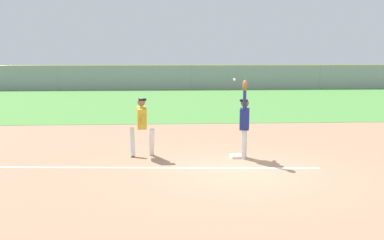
{
  "coord_description": "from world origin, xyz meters",
  "views": [
    {
      "loc": [
        -1.91,
        -10.71,
        3.03
      ],
      "look_at": [
        -1.2,
        1.82,
        1.05
      ],
      "focal_mm": 40.17,
      "sensor_mm": 36.0,
      "label": 1
    }
  ],
  "objects_px": {
    "parked_car_tan": "(119,79)",
    "parked_car_silver": "(58,80)",
    "first_base": "(237,156)",
    "runner": "(142,123)",
    "baseball": "(234,79)",
    "parked_car_blue": "(308,78)",
    "fielder": "(244,120)",
    "parked_car_green": "(183,79)",
    "parked_car_red": "(248,79)"
  },
  "relations": [
    {
      "from": "runner",
      "to": "baseball",
      "type": "relative_size",
      "value": 23.24
    },
    {
      "from": "parked_car_tan",
      "to": "parked_car_green",
      "type": "height_order",
      "value": "same"
    },
    {
      "from": "parked_car_tan",
      "to": "parked_car_blue",
      "type": "height_order",
      "value": "same"
    },
    {
      "from": "first_base",
      "to": "parked_car_silver",
      "type": "distance_m",
      "value": 28.67
    },
    {
      "from": "parked_car_green",
      "to": "baseball",
      "type": "bearing_deg",
      "value": -89.32
    },
    {
      "from": "first_base",
      "to": "parked_car_tan",
      "type": "relative_size",
      "value": 0.08
    },
    {
      "from": "baseball",
      "to": "parked_car_blue",
      "type": "xyz_separation_m",
      "value": [
        10.85,
        26.4,
        -1.59
      ]
    },
    {
      "from": "parked_car_tan",
      "to": "parked_car_silver",
      "type": "bearing_deg",
      "value": 174.89
    },
    {
      "from": "runner",
      "to": "fielder",
      "type": "bearing_deg",
      "value": -16.49
    },
    {
      "from": "runner",
      "to": "parked_car_tan",
      "type": "bearing_deg",
      "value": 89.45
    },
    {
      "from": "runner",
      "to": "baseball",
      "type": "xyz_separation_m",
      "value": [
        2.67,
        -0.2,
        1.27
      ]
    },
    {
      "from": "parked_car_tan",
      "to": "parked_car_green",
      "type": "distance_m",
      "value": 5.64
    },
    {
      "from": "first_base",
      "to": "parked_car_tan",
      "type": "bearing_deg",
      "value": 103.6
    },
    {
      "from": "baseball",
      "to": "parked_car_silver",
      "type": "bearing_deg",
      "value": 113.84
    },
    {
      "from": "parked_car_silver",
      "to": "parked_car_green",
      "type": "bearing_deg",
      "value": 4.55
    },
    {
      "from": "first_base",
      "to": "parked_car_blue",
      "type": "bearing_deg",
      "value": 67.93
    },
    {
      "from": "parked_car_silver",
      "to": "parked_car_green",
      "type": "relative_size",
      "value": 1.04
    },
    {
      "from": "first_base",
      "to": "fielder",
      "type": "xyz_separation_m",
      "value": [
        0.18,
        -0.1,
        1.08
      ]
    },
    {
      "from": "parked_car_silver",
      "to": "parked_car_tan",
      "type": "xyz_separation_m",
      "value": [
        5.3,
        -0.05,
        0.0
      ]
    },
    {
      "from": "first_base",
      "to": "runner",
      "type": "bearing_deg",
      "value": 173.42
    },
    {
      "from": "baseball",
      "to": "parked_car_green",
      "type": "relative_size",
      "value": 0.02
    },
    {
      "from": "parked_car_red",
      "to": "parked_car_blue",
      "type": "relative_size",
      "value": 1.02
    },
    {
      "from": "fielder",
      "to": "parked_car_blue",
      "type": "distance_m",
      "value": 28.64
    },
    {
      "from": "parked_car_silver",
      "to": "parked_car_blue",
      "type": "height_order",
      "value": "same"
    },
    {
      "from": "baseball",
      "to": "parked_car_tan",
      "type": "distance_m",
      "value": 26.81
    },
    {
      "from": "parked_car_silver",
      "to": "runner",
      "type": "bearing_deg",
      "value": -64.72
    },
    {
      "from": "parked_car_blue",
      "to": "parked_car_silver",
      "type": "bearing_deg",
      "value": 177.8
    },
    {
      "from": "parked_car_green",
      "to": "parked_car_blue",
      "type": "distance_m",
      "value": 11.46
    },
    {
      "from": "baseball",
      "to": "parked_car_red",
      "type": "height_order",
      "value": "baseball"
    },
    {
      "from": "first_base",
      "to": "fielder",
      "type": "relative_size",
      "value": 0.17
    },
    {
      "from": "fielder",
      "to": "parked_car_blue",
      "type": "height_order",
      "value": "fielder"
    },
    {
      "from": "runner",
      "to": "parked_car_green",
      "type": "xyz_separation_m",
      "value": [
        2.08,
        25.53,
        -0.32
      ]
    },
    {
      "from": "parked_car_silver",
      "to": "baseball",
      "type": "bearing_deg",
      "value": -59.76
    },
    {
      "from": "fielder",
      "to": "parked_car_green",
      "type": "distance_m",
      "value": 25.97
    },
    {
      "from": "first_base",
      "to": "parked_car_red",
      "type": "bearing_deg",
      "value": 78.68
    },
    {
      "from": "parked_car_red",
      "to": "parked_car_silver",
      "type": "bearing_deg",
      "value": 172.94
    },
    {
      "from": "baseball",
      "to": "parked_car_blue",
      "type": "bearing_deg",
      "value": 67.65
    },
    {
      "from": "fielder",
      "to": "runner",
      "type": "xyz_separation_m",
      "value": [
        -2.95,
        0.42,
        -0.12
      ]
    },
    {
      "from": "first_base",
      "to": "parked_car_silver",
      "type": "relative_size",
      "value": 0.08
    },
    {
      "from": "baseball",
      "to": "parked_car_green",
      "type": "height_order",
      "value": "baseball"
    },
    {
      "from": "runner",
      "to": "parked_car_tan",
      "type": "relative_size",
      "value": 0.38
    },
    {
      "from": "parked_car_tan",
      "to": "baseball",
      "type": "bearing_deg",
      "value": -81.09
    },
    {
      "from": "runner",
      "to": "first_base",
      "type": "bearing_deg",
      "value": -14.96
    },
    {
      "from": "runner",
      "to": "parked_car_blue",
      "type": "bearing_deg",
      "value": 54.31
    },
    {
      "from": "first_base",
      "to": "runner",
      "type": "relative_size",
      "value": 0.22
    },
    {
      "from": "parked_car_green",
      "to": "runner",
      "type": "bearing_deg",
      "value": -95.3
    },
    {
      "from": "fielder",
      "to": "parked_car_green",
      "type": "height_order",
      "value": "fielder"
    },
    {
      "from": "runner",
      "to": "baseball",
      "type": "height_order",
      "value": "baseball"
    },
    {
      "from": "runner",
      "to": "parked_car_silver",
      "type": "height_order",
      "value": "runner"
    },
    {
      "from": "parked_car_tan",
      "to": "first_base",
      "type": "bearing_deg",
      "value": -80.94
    }
  ]
}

